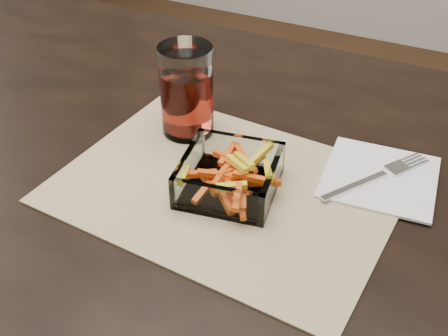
{
  "coord_description": "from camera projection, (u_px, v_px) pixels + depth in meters",
  "views": [
    {
      "loc": [
        0.38,
        -0.59,
        1.24
      ],
      "look_at": [
        0.11,
        -0.05,
        0.78
      ],
      "focal_mm": 45.0,
      "sensor_mm": 36.0,
      "label": 1
    }
  ],
  "objects": [
    {
      "name": "dining_table",
      "position": [
        177.0,
        194.0,
        0.9
      ],
      "size": [
        1.6,
        0.9,
        0.75
      ],
      "color": "black",
      "rests_on": "ground"
    },
    {
      "name": "placemat",
      "position": [
        226.0,
        188.0,
        0.78
      ],
      "size": [
        0.47,
        0.36,
        0.0
      ],
      "primitive_type": "cube",
      "rotation": [
        0.0,
        0.0,
        -0.06
      ],
      "color": "tan",
      "rests_on": "dining_table"
    },
    {
      "name": "glass_bowl",
      "position": [
        229.0,
        177.0,
        0.76
      ],
      "size": [
        0.15,
        0.15,
        0.05
      ],
      "rotation": [
        0.0,
        0.0,
        0.17
      ],
      "color": "white",
      "rests_on": "placemat"
    },
    {
      "name": "tumbler",
      "position": [
        187.0,
        94.0,
        0.85
      ],
      "size": [
        0.08,
        0.08,
        0.14
      ],
      "color": "white",
      "rests_on": "placemat"
    },
    {
      "name": "napkin",
      "position": [
        380.0,
        177.0,
        0.79
      ],
      "size": [
        0.17,
        0.17,
        0.0
      ],
      "primitive_type": "cube",
      "rotation": [
        0.0,
        0.0,
        0.09
      ],
      "color": "white",
      "rests_on": "placemat"
    },
    {
      "name": "fork",
      "position": [
        379.0,
        175.0,
        0.79
      ],
      "size": [
        0.12,
        0.17,
        0.0
      ],
      "rotation": [
        0.0,
        0.0,
        -0.57
      ],
      "color": "silver",
      "rests_on": "napkin"
    }
  ]
}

